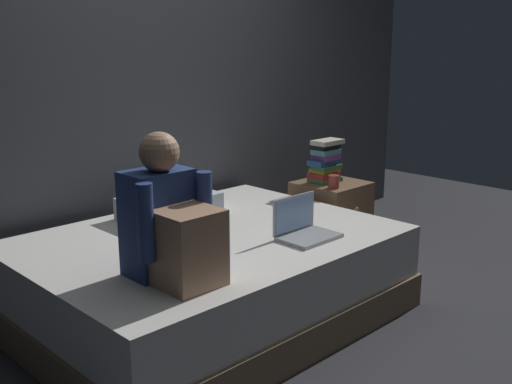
{
  "coord_description": "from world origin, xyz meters",
  "views": [
    {
      "loc": [
        -2.24,
        -2.15,
        1.53
      ],
      "look_at": [
        -0.03,
        0.1,
        0.74
      ],
      "focal_mm": 42.71,
      "sensor_mm": 36.0,
      "label": 1
    }
  ],
  "objects_px": {
    "bed": "(209,277)",
    "pillow": "(170,206)",
    "person_sitting": "(170,224)",
    "nightstand": "(331,219)",
    "mug": "(334,182)",
    "laptop": "(303,227)",
    "book_stack": "(325,162)"
  },
  "relations": [
    {
      "from": "nightstand",
      "to": "book_stack",
      "type": "distance_m",
      "value": 0.42
    },
    {
      "from": "bed",
      "to": "mug",
      "type": "bearing_deg",
      "value": 2.75
    },
    {
      "from": "bed",
      "to": "person_sitting",
      "type": "relative_size",
      "value": 3.05
    },
    {
      "from": "person_sitting",
      "to": "book_stack",
      "type": "distance_m",
      "value": 1.86
    },
    {
      "from": "nightstand",
      "to": "person_sitting",
      "type": "xyz_separation_m",
      "value": [
        -1.81,
        -0.53,
        0.47
      ]
    },
    {
      "from": "pillow",
      "to": "person_sitting",
      "type": "bearing_deg",
      "value": -126.3
    },
    {
      "from": "laptop",
      "to": "pillow",
      "type": "xyz_separation_m",
      "value": [
        -0.27,
        0.84,
        0.01
      ]
    },
    {
      "from": "bed",
      "to": "pillow",
      "type": "height_order",
      "value": "pillow"
    },
    {
      "from": "person_sitting",
      "to": "laptop",
      "type": "relative_size",
      "value": 2.05
    },
    {
      "from": "person_sitting",
      "to": "nightstand",
      "type": "bearing_deg",
      "value": 16.2
    },
    {
      "from": "pillow",
      "to": "mug",
      "type": "xyz_separation_m",
      "value": [
        1.09,
        -0.39,
        0.04
      ]
    },
    {
      "from": "laptop",
      "to": "book_stack",
      "type": "relative_size",
      "value": 1.05
    },
    {
      "from": "nightstand",
      "to": "person_sitting",
      "type": "relative_size",
      "value": 0.83
    },
    {
      "from": "mug",
      "to": "laptop",
      "type": "bearing_deg",
      "value": -151.7
    },
    {
      "from": "mug",
      "to": "book_stack",
      "type": "bearing_deg",
      "value": 58.16
    },
    {
      "from": "nightstand",
      "to": "pillow",
      "type": "xyz_separation_m",
      "value": [
        -1.22,
        0.27,
        0.28
      ]
    },
    {
      "from": "book_stack",
      "to": "mug",
      "type": "bearing_deg",
      "value": -121.84
    },
    {
      "from": "nightstand",
      "to": "pillow",
      "type": "bearing_deg",
      "value": 167.36
    },
    {
      "from": "person_sitting",
      "to": "pillow",
      "type": "xyz_separation_m",
      "value": [
        0.59,
        0.8,
        -0.19
      ]
    },
    {
      "from": "nightstand",
      "to": "mug",
      "type": "distance_m",
      "value": 0.36
    },
    {
      "from": "pillow",
      "to": "book_stack",
      "type": "bearing_deg",
      "value": -11.29
    },
    {
      "from": "nightstand",
      "to": "book_stack",
      "type": "relative_size",
      "value": 1.79
    },
    {
      "from": "mug",
      "to": "bed",
      "type": "bearing_deg",
      "value": -177.25
    },
    {
      "from": "laptop",
      "to": "bed",
      "type": "bearing_deg",
      "value": 131.72
    },
    {
      "from": "laptop",
      "to": "nightstand",
      "type": "bearing_deg",
      "value": 30.57
    },
    {
      "from": "person_sitting",
      "to": "pillow",
      "type": "bearing_deg",
      "value": 53.7
    },
    {
      "from": "laptop",
      "to": "book_stack",
      "type": "height_order",
      "value": "book_stack"
    },
    {
      "from": "bed",
      "to": "person_sitting",
      "type": "distance_m",
      "value": 0.79
    },
    {
      "from": "book_stack",
      "to": "mug",
      "type": "distance_m",
      "value": 0.21
    },
    {
      "from": "nightstand",
      "to": "person_sitting",
      "type": "height_order",
      "value": "person_sitting"
    },
    {
      "from": "nightstand",
      "to": "laptop",
      "type": "distance_m",
      "value": 1.14
    },
    {
      "from": "person_sitting",
      "to": "pillow",
      "type": "height_order",
      "value": "person_sitting"
    }
  ]
}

